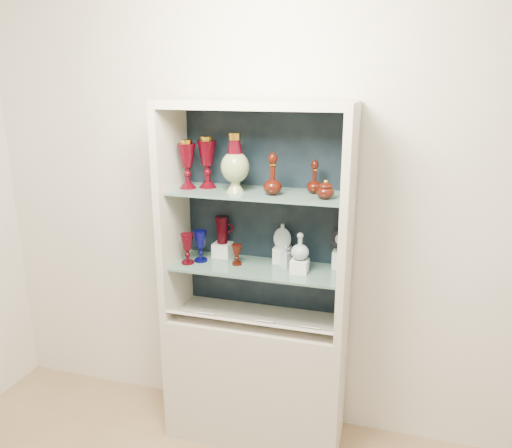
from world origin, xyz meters
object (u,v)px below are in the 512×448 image
(ruby_goblet_small, at_px, (237,255))
(clear_square_bottle, at_px, (286,256))
(enamel_urn, at_px, (235,163))
(flat_flask, at_px, (282,235))
(ruby_goblet_tall, at_px, (187,249))
(pedestal_lamp_left, at_px, (187,164))
(cobalt_goblet, at_px, (200,246))
(cameo_medallion, at_px, (341,240))
(clear_round_decanter, at_px, (300,247))
(ruby_pitcher, at_px, (222,230))
(ruby_decanter_a, at_px, (273,171))
(pedestal_lamp_right, at_px, (207,162))
(lidded_bowl, at_px, (325,189))
(ruby_decanter_b, at_px, (315,176))

(ruby_goblet_small, bearing_deg, clear_square_bottle, 7.44)
(enamel_urn, distance_m, flat_flask, 0.49)
(ruby_goblet_tall, relative_size, ruby_goblet_small, 1.51)
(pedestal_lamp_left, bearing_deg, ruby_goblet_small, 2.26)
(clear_square_bottle, bearing_deg, ruby_goblet_tall, -170.09)
(ruby_goblet_small, height_order, clear_square_bottle, clear_square_bottle)
(pedestal_lamp_left, xyz_separation_m, cobalt_goblet, (0.06, 0.01, -0.46))
(enamel_urn, distance_m, cameo_medallion, 0.70)
(clear_round_decanter, bearing_deg, ruby_pitcher, 165.72)
(ruby_pitcher, distance_m, clear_round_decanter, 0.50)
(ruby_goblet_small, xyz_separation_m, cameo_medallion, (0.56, 0.10, 0.10))
(clear_square_bottle, relative_size, clear_round_decanter, 0.88)
(ruby_decanter_a, relative_size, cameo_medallion, 1.95)
(clear_square_bottle, distance_m, clear_round_decanter, 0.13)
(enamel_urn, bearing_deg, pedestal_lamp_right, 159.55)
(lidded_bowl, bearing_deg, cameo_medallion, 65.92)
(lidded_bowl, distance_m, ruby_goblet_small, 0.64)
(ruby_decanter_b, bearing_deg, cameo_medallion, 18.75)
(ruby_decanter_b, xyz_separation_m, flat_flask, (-0.18, 0.05, -0.35))
(ruby_decanter_b, relative_size, ruby_pitcher, 1.16)
(cobalt_goblet, distance_m, ruby_pitcher, 0.16)
(ruby_decanter_a, xyz_separation_m, ruby_goblet_small, (-0.21, 0.04, -0.48))
(ruby_goblet_small, bearing_deg, pedestal_lamp_left, -177.74)
(cobalt_goblet, xyz_separation_m, ruby_goblet_small, (0.21, 0.00, -0.03))
(cobalt_goblet, distance_m, ruby_goblet_tall, 0.08)
(lidded_bowl, height_order, clear_square_bottle, lidded_bowl)
(pedestal_lamp_left, relative_size, clear_round_decanter, 1.84)
(ruby_decanter_b, xyz_separation_m, ruby_goblet_small, (-0.41, -0.05, -0.45))
(pedestal_lamp_left, xyz_separation_m, ruby_decanter_a, (0.49, -0.03, -0.01))
(pedestal_lamp_left, height_order, pedestal_lamp_right, pedestal_lamp_right)
(ruby_goblet_tall, height_order, ruby_goblet_small, ruby_goblet_tall)
(ruby_goblet_small, bearing_deg, pedestal_lamp_right, 167.73)
(ruby_goblet_small, xyz_separation_m, ruby_pitcher, (-0.12, 0.11, 0.10))
(cameo_medallion, bearing_deg, clear_round_decanter, -155.80)
(clear_square_bottle, xyz_separation_m, cameo_medallion, (0.29, 0.07, 0.10))
(ruby_decanter_a, distance_m, flat_flask, 0.41)
(lidded_bowl, relative_size, cobalt_goblet, 0.56)
(ruby_goblet_tall, height_order, clear_round_decanter, clear_round_decanter)
(ruby_decanter_a, distance_m, ruby_goblet_tall, 0.66)
(ruby_decanter_a, xyz_separation_m, flat_flask, (0.02, 0.15, -0.38))
(pedestal_lamp_right, xyz_separation_m, lidded_bowl, (0.66, -0.10, -0.09))
(ruby_goblet_small, relative_size, clear_square_bottle, 0.91)
(clear_round_decanter, height_order, cameo_medallion, cameo_medallion)
(cobalt_goblet, relative_size, ruby_goblet_tall, 1.03)
(ruby_decanter_a, xyz_separation_m, clear_round_decanter, (0.14, 0.03, -0.40))
(pedestal_lamp_left, distance_m, ruby_decanter_a, 0.49)
(ruby_decanter_b, height_order, lidded_bowl, ruby_decanter_b)
(lidded_bowl, bearing_deg, ruby_decanter_a, 177.00)
(pedestal_lamp_right, relative_size, flat_flask, 2.00)
(ruby_decanter_a, relative_size, ruby_goblet_tall, 1.40)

